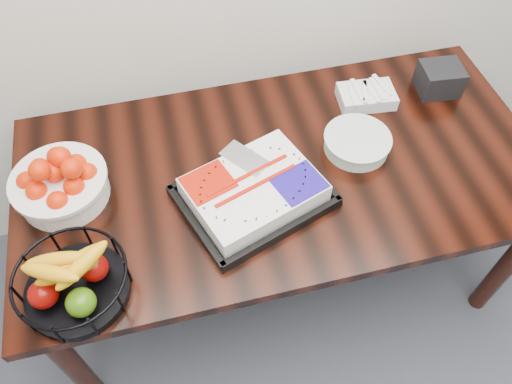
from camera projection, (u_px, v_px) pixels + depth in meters
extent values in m
cube|color=black|center=(283.00, 170.00, 1.72)|extent=(1.80, 0.90, 0.04)
cylinder|color=black|center=(75.00, 367.00, 1.69)|extent=(0.07, 0.07, 0.71)
cylinder|color=black|center=(69.00, 196.00, 2.11)|extent=(0.07, 0.07, 0.71)
cylinder|color=black|center=(509.00, 263.00, 1.92)|extent=(0.07, 0.07, 0.71)
cylinder|color=black|center=(425.00, 128.00, 2.35)|extent=(0.07, 0.07, 0.71)
cube|color=black|center=(254.00, 198.00, 1.61)|extent=(0.54, 0.48, 0.02)
cube|color=white|center=(254.00, 190.00, 1.57)|extent=(0.47, 0.41, 0.07)
cube|color=#AB1303|center=(212.00, 171.00, 1.57)|extent=(0.18, 0.17, 0.00)
cube|color=#1B0C85|center=(297.00, 195.00, 1.52)|extent=(0.18, 0.17, 0.00)
cube|color=silver|center=(255.00, 157.00, 1.61)|extent=(0.16, 0.17, 0.00)
cylinder|color=white|center=(62.00, 187.00, 1.59)|extent=(0.28, 0.28, 0.09)
cylinder|color=white|center=(58.00, 179.00, 1.56)|extent=(0.30, 0.30, 0.01)
cylinder|color=black|center=(78.00, 290.00, 1.41)|extent=(0.29, 0.29, 0.03)
torus|color=black|center=(69.00, 276.00, 1.34)|extent=(0.31, 0.31, 0.01)
cylinder|color=white|center=(357.00, 143.00, 1.73)|extent=(0.22, 0.22, 0.05)
cylinder|color=white|center=(358.00, 138.00, 1.71)|extent=(0.23, 0.23, 0.01)
cube|color=silver|center=(366.00, 96.00, 1.87)|extent=(0.22, 0.15, 0.05)
cube|color=black|center=(440.00, 79.00, 1.89)|extent=(0.16, 0.14, 0.11)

